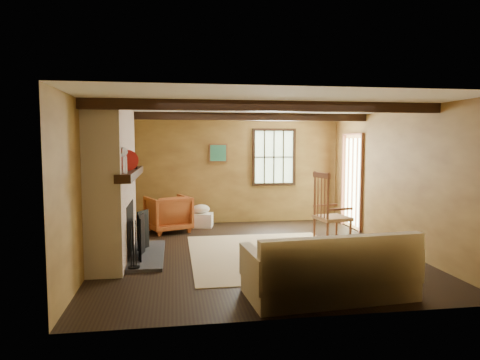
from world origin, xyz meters
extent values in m
plane|color=black|center=(0.00, 0.00, 0.00)|extent=(5.50, 5.50, 0.00)
cube|color=#A7803B|center=(0.00, 2.75, 1.20)|extent=(5.00, 0.02, 2.40)
cube|color=#A7803B|center=(0.00, -2.75, 1.20)|extent=(5.00, 0.02, 2.40)
cube|color=#A7803B|center=(-2.50, 0.00, 1.20)|extent=(0.02, 5.50, 2.40)
cube|color=#A7803B|center=(2.50, 0.00, 1.20)|extent=(0.02, 5.50, 2.40)
cube|color=white|center=(0.00, 0.00, 2.40)|extent=(5.00, 5.50, 0.02)
cube|color=black|center=(0.00, -1.20, 2.33)|extent=(5.00, 0.12, 0.14)
cube|color=black|center=(0.00, 1.20, 2.33)|extent=(5.00, 0.12, 0.14)
cube|color=black|center=(1.00, 2.72, 1.50)|extent=(1.02, 0.06, 1.32)
cube|color=#CCEEB6|center=(1.00, 2.75, 1.50)|extent=(0.90, 0.01, 1.20)
cube|color=black|center=(1.00, 2.73, 1.50)|extent=(0.90, 0.03, 0.02)
cube|color=brown|center=(2.47, 1.70, 1.00)|extent=(0.06, 1.00, 2.06)
cube|color=#CCEEB6|center=(2.50, 1.70, 1.00)|extent=(0.01, 0.80, 1.85)
cube|color=brown|center=(-0.30, 2.72, 1.60)|extent=(0.42, 0.03, 0.42)
cube|color=#27776A|center=(-0.30, 2.71, 1.60)|extent=(0.36, 0.01, 0.36)
cube|color=brown|center=(-2.25, 0.00, 1.20)|extent=(0.50, 2.20, 2.40)
cube|color=black|center=(-2.18, 0.00, 0.45)|extent=(0.38, 1.00, 0.85)
cube|color=#3D3D43|center=(-1.75, 0.00, 0.03)|extent=(0.55, 1.80, 0.05)
cube|color=black|center=(-1.97, 0.00, 1.35)|extent=(0.22, 2.30, 0.12)
cube|color=black|center=(-1.82, -0.37, 0.38)|extent=(0.06, 0.33, 0.65)
cube|color=black|center=(-1.82, -0.03, 0.38)|extent=(0.08, 0.32, 0.65)
cube|color=black|center=(-1.82, 0.31, 0.38)|extent=(0.18, 0.29, 0.65)
cylinder|color=black|center=(-1.88, -0.80, 0.06)|extent=(0.17, 0.17, 0.02)
cylinder|color=black|center=(-1.91, -0.83, 0.39)|extent=(0.01, 0.01, 0.68)
cylinder|color=black|center=(-1.88, -0.80, 0.39)|extent=(0.01, 0.01, 0.68)
cylinder|color=black|center=(-1.85, -0.77, 0.39)|extent=(0.01, 0.01, 0.68)
cylinder|color=silver|center=(-1.98, -0.90, 1.53)|extent=(0.11, 0.11, 0.23)
sphere|color=silver|center=(-1.98, -0.90, 1.71)|extent=(0.13, 0.13, 0.13)
cylinder|color=red|center=(-1.98, -0.32, 1.57)|extent=(0.32, 0.07, 0.32)
cube|color=black|center=(-1.98, 0.14, 1.46)|extent=(0.21, 0.14, 0.11)
cylinder|color=black|center=(-1.98, 0.50, 1.46)|extent=(0.08, 0.08, 0.11)
cylinder|color=black|center=(-1.98, 0.51, 1.45)|extent=(0.08, 0.08, 0.09)
cube|color=tan|center=(0.20, -0.20, 0.00)|extent=(2.50, 3.00, 0.01)
cube|color=tan|center=(1.45, 0.16, 0.51)|extent=(0.61, 0.63, 0.06)
cube|color=brown|center=(1.23, 0.12, 1.27)|extent=(0.15, 0.52, 0.09)
cylinder|color=brown|center=(1.72, -0.02, 0.26)|extent=(0.04, 0.04, 0.50)
cylinder|color=brown|center=(1.64, 0.43, 0.26)|extent=(0.04, 0.04, 0.50)
cylinder|color=brown|center=(1.27, -0.10, 0.26)|extent=(0.04, 0.04, 0.50)
cylinder|color=brown|center=(1.19, 0.35, 0.26)|extent=(0.04, 0.04, 0.50)
cylinder|color=brown|center=(1.27, -0.10, 0.91)|extent=(0.04, 0.04, 0.85)
cylinder|color=brown|center=(1.19, 0.35, 0.91)|extent=(0.04, 0.04, 0.85)
cylinder|color=brown|center=(1.25, 0.01, 0.89)|extent=(0.02, 0.02, 0.70)
cylinder|color=brown|center=(1.23, 0.12, 0.89)|extent=(0.02, 0.02, 0.70)
cylinder|color=brown|center=(1.21, 0.24, 0.89)|extent=(0.02, 0.02, 0.70)
cube|color=brown|center=(1.50, -0.08, 0.70)|extent=(0.48, 0.13, 0.03)
cube|color=brown|center=(1.41, 0.41, 0.70)|extent=(0.48, 0.13, 0.03)
cube|color=brown|center=(1.49, -0.06, 0.02)|extent=(0.96, 0.21, 0.03)
cube|color=brown|center=(1.41, 0.39, 0.02)|extent=(0.96, 0.21, 0.03)
cube|color=silver|center=(0.52, -2.16, 0.21)|extent=(2.01, 1.04, 0.43)
cube|color=silver|center=(0.55, -2.53, 0.54)|extent=(1.95, 0.31, 0.54)
cube|color=silver|center=(-0.40, -2.24, 0.41)|extent=(0.21, 0.88, 0.39)
cube|color=silver|center=(1.44, -2.08, 0.41)|extent=(0.21, 0.88, 0.39)
ellipsoid|color=silver|center=(1.00, -2.02, 0.54)|extent=(0.36, 0.15, 0.35)
cylinder|color=brown|center=(-2.20, 2.56, 0.06)|extent=(0.42, 0.13, 0.13)
cylinder|color=brown|center=(-2.07, 2.56, 0.06)|extent=(0.42, 0.13, 0.13)
cylinder|color=brown|center=(-1.93, 2.56, 0.06)|extent=(0.42, 0.13, 0.13)
cylinder|color=brown|center=(-2.20, 2.56, 0.19)|extent=(0.42, 0.13, 0.13)
cylinder|color=brown|center=(-2.07, 2.56, 0.19)|extent=(0.42, 0.13, 0.13)
cylinder|color=brown|center=(-1.93, 2.56, 0.19)|extent=(0.42, 0.13, 0.13)
cube|color=white|center=(-0.73, 2.28, 0.15)|extent=(0.57, 0.47, 0.30)
ellipsoid|color=silver|center=(-0.73, 2.28, 0.40)|extent=(0.44, 0.38, 0.19)
imported|color=#BF6026|center=(-1.42, 1.91, 0.38)|extent=(1.05, 1.06, 0.75)
camera|label=1|loc=(-1.29, -6.94, 1.83)|focal=32.00mm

